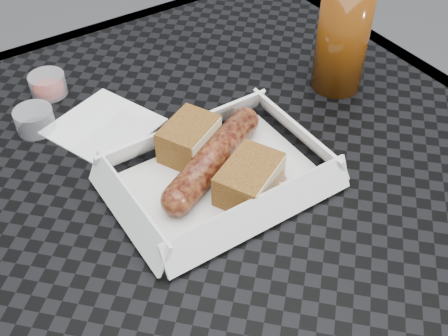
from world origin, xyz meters
name	(u,v)px	position (x,y,z in m)	size (l,w,h in m)	color
patio_table	(210,210)	(0.00, 0.00, 0.67)	(0.80, 0.80, 0.74)	black
food_tray	(219,180)	(0.00, -0.03, 0.75)	(0.22, 0.15, 0.00)	white
bratwurst	(213,158)	(0.00, -0.01, 0.77)	(0.18, 0.11, 0.04)	brown
bread_near	(189,139)	(-0.01, 0.03, 0.77)	(0.07, 0.05, 0.04)	brown
bread_far	(249,179)	(0.02, -0.06, 0.77)	(0.08, 0.05, 0.04)	brown
veg_garnish	(280,182)	(0.05, -0.07, 0.75)	(0.03, 0.03, 0.00)	#EF5A0A
napkin	(104,126)	(-0.07, 0.14, 0.75)	(0.12, 0.12, 0.00)	white
condiment_cup_sauce	(48,85)	(-0.11, 0.25, 0.76)	(0.05, 0.05, 0.03)	maroon
condiment_cup_empty	(35,120)	(-0.15, 0.19, 0.76)	(0.05, 0.05, 0.03)	silver
drink_glass	(343,38)	(0.24, 0.05, 0.82)	(0.07, 0.07, 0.15)	#542707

